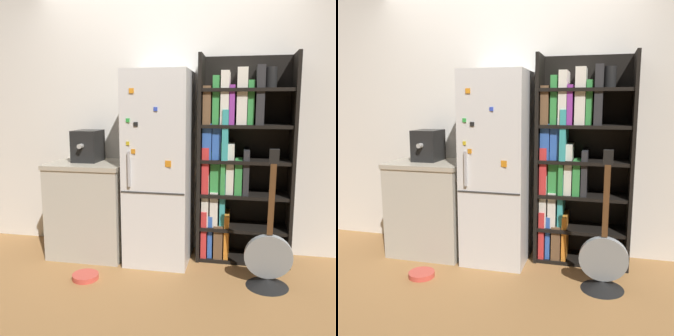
{
  "view_description": "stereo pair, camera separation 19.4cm",
  "coord_description": "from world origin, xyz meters",
  "views": [
    {
      "loc": [
        0.73,
        -3.15,
        1.44
      ],
      "look_at": [
        0.07,
        0.15,
        0.87
      ],
      "focal_mm": 40.0,
      "sensor_mm": 36.0,
      "label": 1
    },
    {
      "loc": [
        0.92,
        -3.11,
        1.44
      ],
      "look_at": [
        0.07,
        0.15,
        0.87
      ],
      "focal_mm": 40.0,
      "sensor_mm": 36.0,
      "label": 2
    }
  ],
  "objects": [
    {
      "name": "refrigerator",
      "position": [
        -0.0,
        0.15,
        0.87
      ],
      "size": [
        0.56,
        0.63,
        1.73
      ],
      "color": "silver",
      "rests_on": "ground_plane"
    },
    {
      "name": "bookshelf",
      "position": [
        0.67,
        0.29,
        0.94
      ],
      "size": [
        0.84,
        0.36,
        1.87
      ],
      "color": "black",
      "rests_on": "ground_plane"
    },
    {
      "name": "ground_plane",
      "position": [
        0.0,
        0.0,
        0.0
      ],
      "size": [
        16.0,
        16.0,
        0.0
      ],
      "primitive_type": "plane",
      "color": "#A87542"
    },
    {
      "name": "wall_back",
      "position": [
        0.0,
        0.47,
        1.3
      ],
      "size": [
        8.0,
        0.05,
        2.6
      ],
      "color": "white",
      "rests_on": "ground_plane"
    },
    {
      "name": "kitchen_counter",
      "position": [
        -0.68,
        0.15,
        0.45
      ],
      "size": [
        0.72,
        0.61,
        0.9
      ],
      "color": "#BCB7A8",
      "rests_on": "ground_plane"
    },
    {
      "name": "pet_bowl",
      "position": [
        -0.52,
        -0.42,
        0.02
      ],
      "size": [
        0.22,
        0.22,
        0.04
      ],
      "color": "#D84C3F",
      "rests_on": "ground_plane"
    },
    {
      "name": "guitar",
      "position": [
        0.96,
        -0.26,
        0.17
      ],
      "size": [
        0.38,
        0.34,
        1.12
      ],
      "color": "black",
      "rests_on": "ground_plane"
    },
    {
      "name": "espresso_machine",
      "position": [
        -0.72,
        0.2,
        1.05
      ],
      "size": [
        0.24,
        0.35,
        0.3
      ],
      "color": "black",
      "rests_on": "kitchen_counter"
    }
  ]
}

